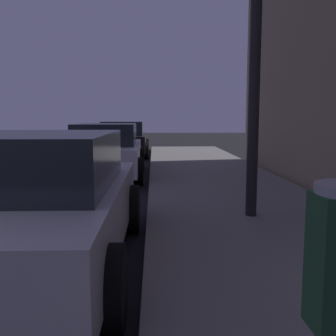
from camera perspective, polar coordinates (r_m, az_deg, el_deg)
name	(u,v)px	position (r m, az deg, el deg)	size (l,w,h in m)	color
car_silver	(34,201)	(4.35, -18.86, -4.56)	(2.10, 4.14, 1.43)	#B7B7BF
car_white	(107,150)	(10.66, -8.86, 2.57)	(2.03, 4.48, 1.43)	silver
car_black	(124,139)	(16.48, -6.48, 4.24)	(2.10, 4.26, 1.43)	black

